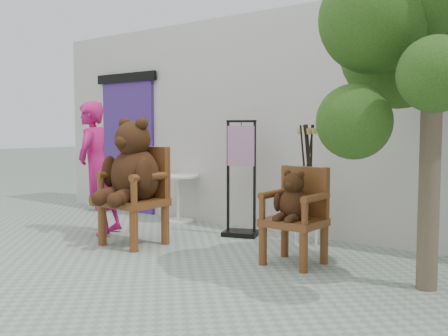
% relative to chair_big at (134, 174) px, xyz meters
% --- Properties ---
extents(ground_plane, '(60.00, 60.00, 0.00)m').
position_rel_chair_big_xyz_m(ground_plane, '(0.98, -0.88, -0.86)').
color(ground_plane, gray).
rests_on(ground_plane, ground).
extents(back_wall, '(9.00, 1.00, 3.00)m').
position_rel_chair_big_xyz_m(back_wall, '(0.98, 2.22, 0.64)').
color(back_wall, beige).
rests_on(back_wall, ground).
extents(doorway, '(1.40, 0.11, 2.33)m').
position_rel_chair_big_xyz_m(doorway, '(-2.02, 1.70, 0.31)').
color(doorway, '#402571').
rests_on(doorway, ground).
extents(chair_big, '(0.76, 0.81, 1.54)m').
position_rel_chair_big_xyz_m(chair_big, '(0.00, 0.00, 0.00)').
color(chair_big, '#512A11').
rests_on(chair_big, ground).
extents(chair_small, '(0.57, 0.53, 1.00)m').
position_rel_chair_big_xyz_m(chair_small, '(1.99, 0.43, -0.26)').
color(chair_small, '#512A11').
rests_on(chair_small, ground).
extents(person, '(0.66, 0.76, 1.76)m').
position_rel_chair_big_xyz_m(person, '(-0.87, 0.15, 0.02)').
color(person, '#AE155F').
rests_on(person, ground).
extents(cafe_table, '(0.60, 0.60, 0.70)m').
position_rel_chair_big_xyz_m(cafe_table, '(-0.65, 1.47, -0.42)').
color(cafe_table, white).
rests_on(cafe_table, ground).
extents(display_stand, '(0.54, 0.48, 1.51)m').
position_rel_chair_big_xyz_m(display_stand, '(0.70, 1.23, -0.27)').
color(display_stand, black).
rests_on(display_stand, ground).
extents(stool_bucket, '(0.32, 0.32, 1.46)m').
position_rel_chair_big_xyz_m(stool_bucket, '(1.66, 1.26, -0.22)').
color(stool_bucket, white).
rests_on(stool_bucket, ground).
extents(potted_plant, '(0.49, 0.46, 0.45)m').
position_rel_chair_big_xyz_m(potted_plant, '(-2.42, 1.47, -0.63)').
color(potted_plant, '#18360E').
rests_on(potted_plant, ground).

